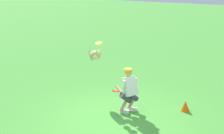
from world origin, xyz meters
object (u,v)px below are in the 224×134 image
object	(u,v)px
person	(129,89)
training_cone	(185,106)
dog	(95,55)
frisbee_flying	(99,43)
frisbee_held	(116,91)

from	to	relation	value
person	training_cone	distance (m)	1.73
dog	frisbee_flying	world-z (taller)	frisbee_flying
person	dog	world-z (taller)	dog
frisbee_held	frisbee_flying	bearing A→B (deg)	-34.40
frisbee_held	training_cone	world-z (taller)	frisbee_held
frisbee_held	training_cone	size ratio (longest dim) A/B	0.74
person	dog	xyz separation A→B (m)	(1.38, -0.64, 0.68)
person	dog	bearing A→B (deg)	7.79
person	dog	size ratio (longest dim) A/B	1.68
dog	training_cone	world-z (taller)	dog
dog	person	bearing A→B (deg)	18.84
person	frisbee_flying	bearing A→B (deg)	9.49
person	frisbee_flying	xyz separation A→B (m)	(1.18, -0.51, 1.11)
frisbee_held	training_cone	distance (m)	2.06
frisbee_flying	frisbee_held	xyz separation A→B (m)	(-0.79, 0.54, -1.20)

